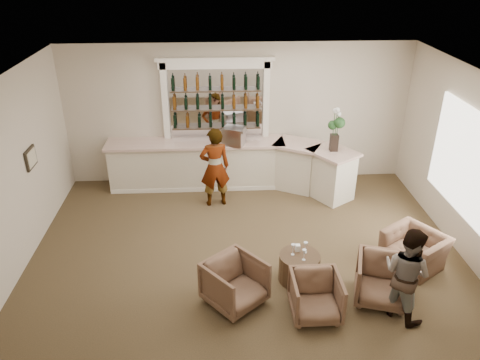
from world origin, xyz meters
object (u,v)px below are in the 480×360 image
armchair_far (414,249)px  espresso_machine (234,136)px  guest (406,274)px  armchair_right (382,280)px  armchair_left (235,283)px  bar_counter (232,165)px  sommelier (215,167)px  cocktail_table (299,267)px  armchair_center (316,296)px  flower_vase (335,127)px

armchair_far → espresso_machine: (-3.10, 3.10, 1.03)m
guest → armchair_right: (-0.20, 0.35, -0.40)m
guest → armchair_left: size_ratio=1.83×
armchair_right → espresso_machine: espresso_machine is taller
guest → armchair_right: bearing=-6.1°
guest → espresso_machine: bearing=-7.0°
armchair_right → armchair_far: (0.89, 0.90, -0.07)m
bar_counter → espresso_machine: espresso_machine is taller
sommelier → cocktail_table: bearing=107.4°
bar_counter → armchair_left: bearing=-91.5°
guest → armchair_center: size_ratio=2.01×
armchair_left → bar_counter: bearing=48.2°
flower_vase → armchair_center: bearing=-106.0°
flower_vase → armchair_left: bearing=-123.8°
armchair_center → bar_counter: bearing=103.8°
guest → flower_vase: flower_vase is taller
armchair_far → flower_vase: 3.11m
bar_counter → espresso_machine: size_ratio=12.35×
guest → armchair_far: guest is taller
guest → armchair_far: 1.50m
sommelier → armchair_center: sommelier is taller
espresso_machine → guest: bearing=-39.5°
bar_counter → armchair_left: 4.05m
espresso_machine → flower_vase: flower_vase is taller
sommelier → armchair_center: 3.95m
cocktail_table → armchair_center: 0.88m
armchair_left → armchair_right: bearing=-41.6°
armchair_right → cocktail_table: bearing=172.3°
bar_counter → armchair_center: size_ratio=7.37×
sommelier → armchair_right: size_ratio=2.12×
armchair_center → armchair_far: 2.35m
bar_counter → espresso_machine: bearing=-62.8°
armchair_right → sommelier: bearing=146.0°
armchair_far → flower_vase: bearing=165.4°
cocktail_table → sommelier: bearing=117.3°
bar_counter → guest: (2.46, -4.44, 0.21)m
cocktail_table → armchair_left: bearing=-155.0°
sommelier → armchair_left: 3.31m
armchair_right → armchair_center: bearing=-148.4°
guest → armchair_far: size_ratio=1.59×
sommelier → armchair_center: size_ratio=2.31×
armchair_right → flower_vase: bearing=107.9°
armchair_far → armchair_right: bearing=-78.7°
cocktail_table → sommelier: 3.15m
armchair_right → espresso_machine: (-2.21, 4.00, 0.96)m
sommelier → armchair_left: bearing=85.1°
cocktail_table → armchair_right: (1.24, -0.58, 0.13)m
espresso_machine → flower_vase: size_ratio=0.47×
bar_counter → sommelier: bearing=-116.9°
bar_counter → guest: 5.08m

